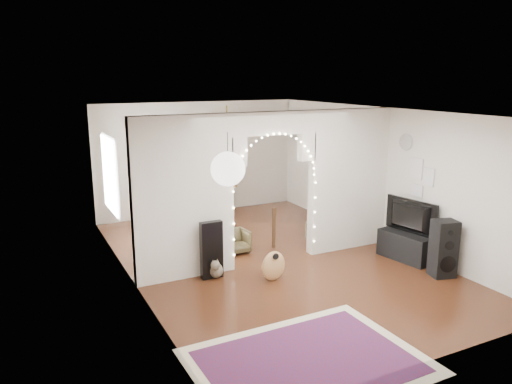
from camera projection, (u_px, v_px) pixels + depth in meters
name	position (u px, v px, depth m)	size (l,w,h in m)	color
floor	(272.00, 260.00, 9.12)	(7.50, 7.50, 0.00)	black
ceiling	(273.00, 111.00, 8.51)	(5.00, 7.50, 0.02)	white
wall_back	(199.00, 158.00, 12.08)	(5.00, 0.02, 2.70)	silver
wall_front	(434.00, 254.00, 5.55)	(5.00, 0.02, 2.70)	silver
wall_left	(131.00, 204.00, 7.72)	(0.02, 7.50, 2.70)	silver
wall_right	(383.00, 176.00, 9.91)	(0.02, 7.50, 2.70)	silver
divider_wall	(273.00, 184.00, 8.80)	(5.00, 0.20, 2.70)	silver
fairy_lights	(276.00, 179.00, 8.66)	(1.64, 0.04, 1.60)	#FFEABF
window	(110.00, 175.00, 9.26)	(0.04, 1.20, 1.40)	white
wall_clock	(406.00, 142.00, 9.21)	(0.31, 0.31, 0.03)	white
picture_frames	(420.00, 178.00, 9.00)	(0.02, 0.50, 0.70)	white
paper_lantern	(228.00, 169.00, 5.69)	(0.40, 0.40, 0.40)	white
ceiling_fan	(227.00, 120.00, 10.32)	(1.10, 1.10, 0.30)	#A98E38
area_rug	(308.00, 362.00, 5.86)	(2.67, 1.99, 0.02)	maroon
guitar_case	(211.00, 250.00, 8.23)	(0.37, 0.12, 0.97)	black
acoustic_guitar	(274.00, 254.00, 8.12)	(0.42, 0.15, 1.05)	tan
tabby_cat	(215.00, 269.00, 8.31)	(0.35, 0.56, 0.37)	brown
floor_speaker	(444.00, 249.00, 8.30)	(0.45, 0.41, 0.97)	black
media_console	(405.00, 246.00, 9.11)	(0.40, 1.00, 0.50)	black
tv	(407.00, 217.00, 8.99)	(1.07, 0.14, 0.62)	black
bookcase	(194.00, 186.00, 11.90)	(1.40, 0.35, 1.44)	beige
dining_table	(209.00, 186.00, 12.08)	(1.32, 1.00, 0.76)	brown
flower_vase	(209.00, 180.00, 12.04)	(0.18, 0.18, 0.19)	white
dining_chair_left	(235.00, 241.00, 9.48)	(0.47, 0.48, 0.44)	#473E23
dining_chair_right	(322.00, 233.00, 9.95)	(0.48, 0.49, 0.45)	#473E23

